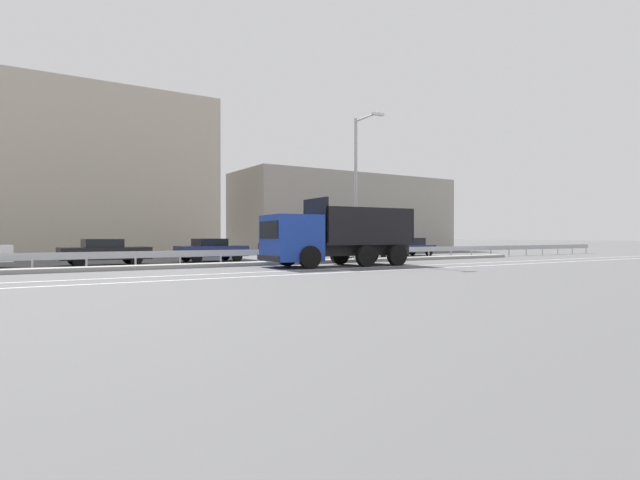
% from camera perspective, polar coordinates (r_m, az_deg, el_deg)
% --- Properties ---
extents(ground_plane, '(320.00, 320.00, 0.00)m').
position_cam_1_polar(ground_plane, '(25.42, -0.40, -2.90)').
color(ground_plane, '#565659').
extents(lane_strip_0, '(58.74, 0.16, 0.01)m').
position_cam_1_polar(lane_strip_0, '(23.38, 4.78, -3.18)').
color(lane_strip_0, silver).
rests_on(lane_strip_0, ground_plane).
extents(lane_strip_1, '(58.74, 0.16, 0.01)m').
position_cam_1_polar(lane_strip_1, '(21.87, 7.86, -3.43)').
color(lane_strip_1, silver).
rests_on(lane_strip_1, ground_plane).
extents(median_island, '(32.31, 1.10, 0.18)m').
position_cam_1_polar(median_island, '(26.73, -2.14, -2.54)').
color(median_island, gray).
rests_on(median_island, ground_plane).
extents(median_guardrail, '(58.74, 0.09, 0.78)m').
position_cam_1_polar(median_guardrail, '(27.58, -3.20, -1.45)').
color(median_guardrail, '#9EA0A5').
rests_on(median_guardrail, ground_plane).
extents(dump_truck, '(7.80, 3.21, 3.31)m').
position_cam_1_polar(dump_truck, '(24.28, 0.14, -0.06)').
color(dump_truck, '#19389E').
rests_on(dump_truck, ground_plane).
extents(median_road_sign, '(0.76, 0.16, 2.32)m').
position_cam_1_polar(median_road_sign, '(25.71, -6.12, -0.11)').
color(median_road_sign, white).
rests_on(median_road_sign, ground_plane).
extents(street_lamp_1, '(0.71, 2.43, 8.21)m').
position_cam_1_polar(street_lamp_1, '(28.58, 4.33, 6.71)').
color(street_lamp_1, '#ADADB2').
rests_on(street_lamp_1, ground_plane).
extents(parked_car_2, '(4.36, 1.94, 1.34)m').
position_cam_1_polar(parked_car_2, '(27.67, -23.39, -1.23)').
color(parked_car_2, black).
rests_on(parked_car_2, ground_plane).
extents(parked_car_3, '(4.02, 2.05, 1.34)m').
position_cam_1_polar(parked_car_3, '(29.75, -12.34, -1.09)').
color(parked_car_3, navy).
rests_on(parked_car_3, ground_plane).
extents(parked_car_4, '(4.23, 1.91, 1.58)m').
position_cam_1_polar(parked_car_4, '(31.46, -3.06, -0.82)').
color(parked_car_4, maroon).
rests_on(parked_car_4, ground_plane).
extents(parked_car_5, '(4.08, 2.17, 1.38)m').
position_cam_1_polar(parked_car_5, '(34.97, 4.75, -0.85)').
color(parked_car_5, black).
rests_on(parked_car_5, ground_plane).
extents(parked_car_6, '(4.09, 2.08, 1.36)m').
position_cam_1_polar(parked_car_6, '(37.97, 10.18, -0.77)').
color(parked_car_6, navy).
rests_on(parked_car_6, ground_plane).
extents(background_building_0, '(20.95, 9.37, 11.87)m').
position_cam_1_polar(background_building_0, '(40.92, -27.66, 6.64)').
color(background_building_0, '#B7AD99').
rests_on(background_building_0, ground_plane).
extents(background_building_1, '(21.80, 8.07, 7.33)m').
position_cam_1_polar(background_building_1, '(49.34, 2.94, 2.97)').
color(background_building_1, gray).
rests_on(background_building_1, ground_plane).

